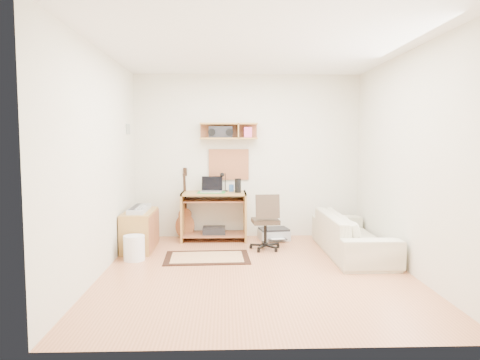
{
  "coord_description": "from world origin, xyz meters",
  "views": [
    {
      "loc": [
        -0.36,
        -5.22,
        1.55
      ],
      "look_at": [
        -0.15,
        1.05,
        1.0
      ],
      "focal_mm": 33.63,
      "sensor_mm": 36.0,
      "label": 1
    }
  ],
  "objects_px": {
    "desk": "(214,216)",
    "sofa": "(353,227)",
    "printer": "(274,234)",
    "task_chair": "(265,221)",
    "cabinet": "(140,230)"
  },
  "relations": [
    {
      "from": "desk",
      "to": "task_chair",
      "type": "distance_m",
      "value": 0.99
    },
    {
      "from": "task_chair",
      "to": "cabinet",
      "type": "height_order",
      "value": "task_chair"
    },
    {
      "from": "desk",
      "to": "sofa",
      "type": "relative_size",
      "value": 0.53
    },
    {
      "from": "task_chair",
      "to": "printer",
      "type": "height_order",
      "value": "task_chair"
    },
    {
      "from": "desk",
      "to": "sofa",
      "type": "height_order",
      "value": "desk"
    },
    {
      "from": "desk",
      "to": "sofa",
      "type": "distance_m",
      "value": 2.13
    },
    {
      "from": "desk",
      "to": "task_chair",
      "type": "relative_size",
      "value": 1.22
    },
    {
      "from": "cabinet",
      "to": "printer",
      "type": "relative_size",
      "value": 1.98
    },
    {
      "from": "printer",
      "to": "sofa",
      "type": "relative_size",
      "value": 0.24
    },
    {
      "from": "desk",
      "to": "printer",
      "type": "distance_m",
      "value": 0.98
    },
    {
      "from": "task_chair",
      "to": "sofa",
      "type": "relative_size",
      "value": 0.43
    },
    {
      "from": "task_chair",
      "to": "printer",
      "type": "distance_m",
      "value": 0.74
    },
    {
      "from": "desk",
      "to": "printer",
      "type": "relative_size",
      "value": 2.2
    },
    {
      "from": "printer",
      "to": "desk",
      "type": "bearing_deg",
      "value": 170.04
    },
    {
      "from": "cabinet",
      "to": "sofa",
      "type": "bearing_deg",
      "value": -7.25
    }
  ]
}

